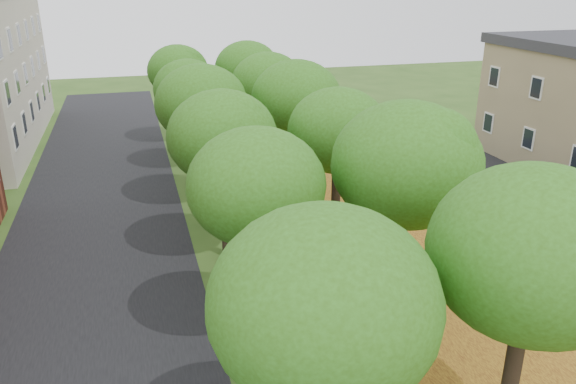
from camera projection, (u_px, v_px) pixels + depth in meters
street_asphalt at (98, 240)px, 25.01m from camera, size 8.00×70.00×0.01m
footpath at (262, 221)px, 26.92m from camera, size 3.20×70.00×0.01m
leaf_verge at (359, 210)px, 28.19m from camera, size 7.50×70.00×0.01m
parking_lot at (493, 187)px, 31.25m from camera, size 9.00×16.00×0.01m
tree_row_west at (211, 122)px, 24.56m from camera, size 4.36×34.36×6.88m
tree_row_east at (315, 116)px, 25.78m from camera, size 4.36×34.36×6.88m
bench at (339, 286)px, 20.37m from camera, size 0.78×1.93×0.89m
car_silver at (519, 220)px, 25.54m from camera, size 3.76×1.85×1.23m
car_red at (531, 216)px, 25.99m from camera, size 3.79×1.51×1.22m
car_grey at (449, 176)px, 30.94m from camera, size 5.15×3.63×1.39m
car_white at (425, 163)px, 33.35m from camera, size 4.78×2.97×1.23m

